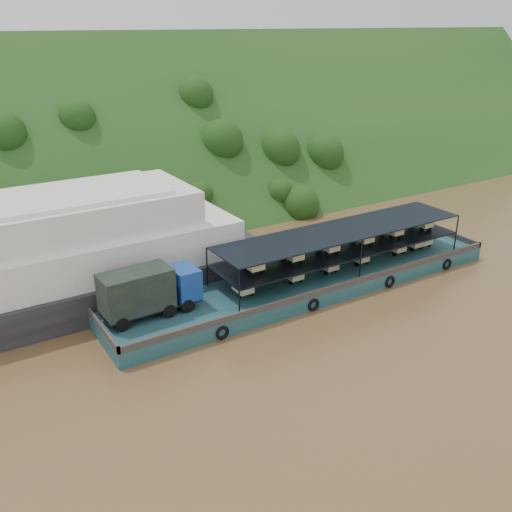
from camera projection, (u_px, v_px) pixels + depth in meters
ground at (297, 300)px, 45.85m from camera, size 160.00×160.00×0.00m
hillside at (135, 193)px, 74.11m from camera, size 140.00×39.60×39.60m
cargo_barge at (293, 279)px, 46.69m from camera, size 35.00×7.18×4.82m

